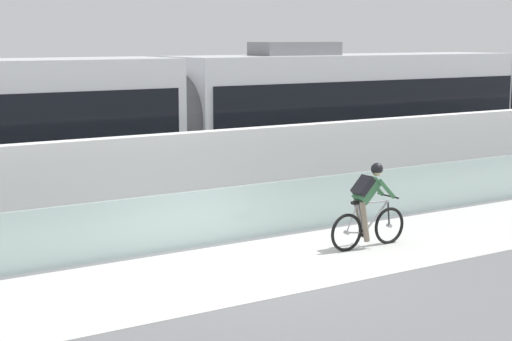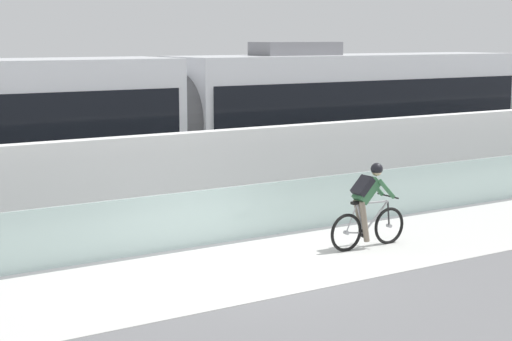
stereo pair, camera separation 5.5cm
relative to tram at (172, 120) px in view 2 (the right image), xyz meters
name	(u,v)px [view 2 (the right image)]	position (x,y,z in m)	size (l,w,h in m)	color
ground_plane	(249,269)	(-2.04, -6.85, -1.89)	(200.00, 200.00, 0.00)	slate
bike_path_deck	(249,268)	(-2.04, -6.85, -1.89)	(32.00, 3.20, 0.01)	silver
glass_parapet	(197,219)	(-2.04, -5.00, -1.36)	(32.00, 0.05, 1.07)	#ADC6C1
concrete_barrier_wall	(155,182)	(-2.04, -3.20, -0.91)	(32.00, 0.36, 1.96)	white
tram_rail_near	(109,208)	(-2.04, -0.72, -1.89)	(32.00, 0.08, 0.01)	#595654
tram_rail_far	(86,198)	(-2.04, 0.72, -1.89)	(32.00, 0.08, 0.01)	#595654
tram	(172,120)	(0.00, 0.00, 0.00)	(22.56, 2.54, 3.81)	silver
cyclist_on_bike	(368,206)	(0.60, -6.85, -1.09)	(1.77, 0.58, 1.61)	black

